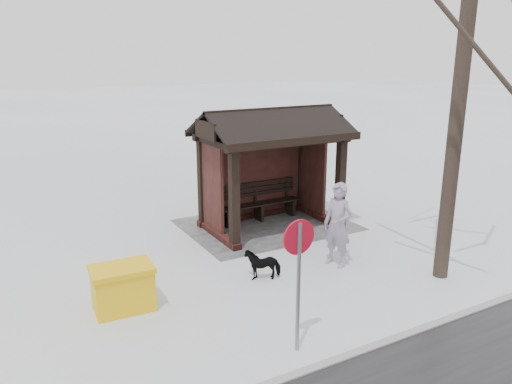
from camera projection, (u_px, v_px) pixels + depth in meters
ground at (271, 227)px, 12.95m from camera, size 120.00×120.00×0.00m
kerb at (439, 323)px, 8.33m from camera, size 120.00×0.15×0.06m
trampled_patch at (267, 225)px, 13.12m from camera, size 4.20×3.20×0.02m
bus_shelter at (268, 144)px, 12.51m from camera, size 3.60×2.40×3.09m
pedestrian at (338, 225)px, 10.41m from camera, size 0.61×0.76×1.80m
dog at (263, 264)px, 9.97m from camera, size 0.77×0.55×0.60m
grit_bin at (123, 288)px, 8.70m from camera, size 1.09×0.78×0.81m
road_sign at (298, 256)px, 7.21m from camera, size 0.53×0.09×2.08m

